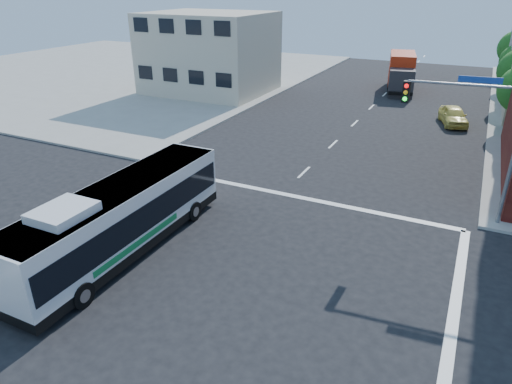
% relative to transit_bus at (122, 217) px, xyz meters
% --- Properties ---
extents(ground, '(120.00, 120.00, 0.00)m').
position_rel_transit_bus_xyz_m(ground, '(3.81, -1.04, -1.66)').
color(ground, black).
rests_on(ground, ground).
extents(sidewalk_nw, '(50.00, 50.00, 0.15)m').
position_rel_transit_bus_xyz_m(sidewalk_nw, '(-31.19, 33.96, -1.59)').
color(sidewalk_nw, '#98968D').
rests_on(sidewalk_nw, ground).
extents(building_west, '(12.06, 10.06, 8.00)m').
position_rel_transit_bus_xyz_m(building_west, '(-13.21, 28.94, 2.34)').
color(building_west, beige).
rests_on(building_west, ground).
extents(signal_mast_ne, '(7.91, 1.13, 8.07)m').
position_rel_transit_bus_xyz_m(signal_mast_ne, '(12.89, 9.58, 3.32)').
color(signal_mast_ne, gray).
rests_on(signal_mast_ne, ground).
extents(transit_bus, '(2.63, 11.50, 3.40)m').
position_rel_transit_bus_xyz_m(transit_bus, '(0.00, 0.00, 0.00)').
color(transit_bus, black).
rests_on(transit_bus, ground).
extents(box_truck, '(3.98, 8.75, 3.80)m').
position_rel_transit_bus_xyz_m(box_truck, '(4.81, 38.56, 0.18)').
color(box_truck, '#2B2A2F').
rests_on(box_truck, ground).
extents(parked_car, '(2.95, 4.71, 1.49)m').
position_rel_transit_bus_xyz_m(parked_car, '(11.13, 27.20, -0.92)').
color(parked_car, '#DDCC59').
rests_on(parked_car, ground).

